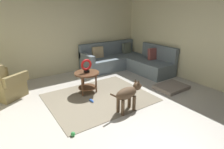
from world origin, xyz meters
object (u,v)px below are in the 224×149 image
(dog, at_px, (128,94))
(dog_toy_ball, at_px, (73,134))
(armchair, at_px, (5,85))
(torus_sculpture, at_px, (86,66))
(sectional_couch, at_px, (126,61))
(dog_bed_mat, at_px, (171,87))
(side_table, at_px, (87,77))
(dog_toy_bone, at_px, (91,101))

(dog, relative_size, dog_toy_ball, 11.24)
(armchair, xyz_separation_m, torus_sculpture, (1.69, -0.82, 0.39))
(dog, bearing_deg, torus_sculpture, -171.73)
(dog_toy_ball, bearing_deg, armchair, 108.48)
(sectional_couch, xyz_separation_m, dog_bed_mat, (-0.01, -1.93, -0.25))
(dog, bearing_deg, side_table, -171.73)
(dog_toy_ball, relative_size, dog_toy_bone, 0.42)
(sectional_couch, xyz_separation_m, armchair, (-3.63, -0.10, 0.03))
(sectional_couch, bearing_deg, dog_bed_mat, -90.36)
(sectional_couch, bearing_deg, dog, -127.58)
(side_table, relative_size, dog_toy_bone, 3.33)
(dog_toy_ball, bearing_deg, dog, 5.69)
(sectional_couch, height_order, dog_toy_bone, sectional_couch)
(torus_sculpture, xyz_separation_m, dog_bed_mat, (1.93, -1.01, -0.67))
(dog_toy_ball, bearing_deg, sectional_couch, 38.04)
(armchair, distance_m, dog, 2.84)
(dog_bed_mat, bearing_deg, torus_sculpture, 152.35)
(dog_bed_mat, distance_m, dog_toy_ball, 2.91)
(armchair, xyz_separation_m, dog_toy_ball, (0.72, -2.17, -0.29))
(sectional_couch, distance_m, dog_toy_ball, 3.70)
(side_table, xyz_separation_m, dog, (0.29, -1.23, -0.04))
(armchair, distance_m, dog_toy_bone, 2.03)
(side_table, relative_size, dog_toy_ball, 7.95)
(sectional_couch, height_order, armchair, same)
(dog_toy_ball, xyz_separation_m, dog_toy_bone, (0.81, 0.88, -0.01))
(side_table, distance_m, dog, 1.26)
(torus_sculpture, bearing_deg, sectional_couch, 25.40)
(dog, distance_m, dog_toy_bone, 0.94)
(dog_bed_mat, distance_m, dog_toy_bone, 2.15)
(armchair, xyz_separation_m, dog_toy_bone, (1.54, -1.29, -0.29))
(dog, bearing_deg, dog_toy_bone, -154.81)
(side_table, xyz_separation_m, dog_toy_ball, (-0.96, -1.35, -0.38))
(sectional_couch, bearing_deg, torus_sculpture, -154.60)
(torus_sculpture, distance_m, dog_bed_mat, 2.28)
(side_table, relative_size, torus_sculpture, 1.84)
(sectional_couch, xyz_separation_m, dog, (-1.65, -2.15, 0.09))
(side_table, bearing_deg, dog_bed_mat, -27.65)
(side_table, xyz_separation_m, dog_toy_bone, (-0.15, -0.47, -0.39))
(dog, distance_m, dog_toy_ball, 1.30)
(armchair, relative_size, side_table, 1.66)
(sectional_couch, relative_size, dog_toy_bone, 12.50)
(sectional_couch, relative_size, side_table, 3.75)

